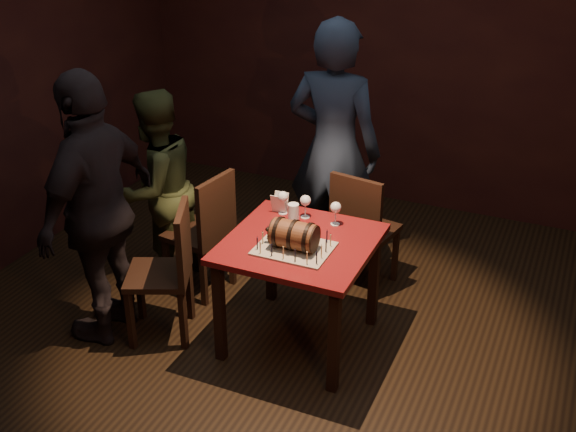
{
  "coord_description": "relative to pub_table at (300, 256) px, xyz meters",
  "views": [
    {
      "loc": [
        1.49,
        -3.49,
        2.91
      ],
      "look_at": [
        -0.07,
        0.05,
        0.95
      ],
      "focal_mm": 45.0,
      "sensor_mm": 36.0,
      "label": 1
    }
  ],
  "objects": [
    {
      "name": "person_left_front",
      "position": [
        -1.21,
        -0.39,
        0.26
      ],
      "size": [
        0.44,
        1.06,
        1.81
      ],
      "primitive_type": "imported",
      "rotation": [
        0.0,
        0.0,
        -1.57
      ],
      "color": "black",
      "rests_on": "ground"
    },
    {
      "name": "wine_glass_mid",
      "position": [
        -0.09,
        0.31,
        0.23
      ],
      "size": [
        0.07,
        0.07,
        0.16
      ],
      "color": "silver",
      "rests_on": "pub_table"
    },
    {
      "name": "pub_table",
      "position": [
        0.0,
        0.0,
        0.0
      ],
      "size": [
        0.9,
        0.9,
        0.75
      ],
      "color": "#540E11",
      "rests_on": "ground"
    },
    {
      "name": "chair_left_rear",
      "position": [
        -0.85,
        0.29,
        -0.12
      ],
      "size": [
        0.46,
        0.46,
        0.93
      ],
      "color": "black",
      "rests_on": "ground"
    },
    {
      "name": "wine_glass_left",
      "position": [
        -0.25,
        0.31,
        0.23
      ],
      "size": [
        0.07,
        0.07,
        0.16
      ],
      "color": "silver",
      "rests_on": "pub_table"
    },
    {
      "name": "pint_of_ale",
      "position": [
        -0.12,
        0.18,
        0.18
      ],
      "size": [
        0.07,
        0.07,
        0.15
      ],
      "color": "silver",
      "rests_on": "pub_table"
    },
    {
      "name": "person_back",
      "position": [
        -0.15,
        0.99,
        0.33
      ],
      "size": [
        0.71,
        0.47,
        1.93
      ],
      "primitive_type": "imported",
      "rotation": [
        0.0,
        0.0,
        3.13
      ],
      "color": "#182231",
      "rests_on": "ground"
    },
    {
      "name": "person_left_rear",
      "position": [
        -1.27,
        0.34,
        0.09
      ],
      "size": [
        0.73,
        0.84,
        1.46
      ],
      "primitive_type": "imported",
      "rotation": [
        0.0,
        0.0,
        -1.85
      ],
      "color": "#2F361B",
      "rests_on": "ground"
    },
    {
      "name": "birthday_candles",
      "position": [
        0.01,
        -0.11,
        0.16
      ],
      "size": [
        0.4,
        0.3,
        0.09
      ],
      "color": "#DCC583",
      "rests_on": "cake_board"
    },
    {
      "name": "wine_glass_right",
      "position": [
        0.12,
        0.29,
        0.23
      ],
      "size": [
        0.07,
        0.07,
        0.16
      ],
      "color": "silver",
      "rests_on": "pub_table"
    },
    {
      "name": "barrel_cake",
      "position": [
        0.01,
        -0.11,
        0.21
      ],
      "size": [
        0.33,
        0.19,
        0.19
      ],
      "color": "brown",
      "rests_on": "cake_board"
    },
    {
      "name": "cake_board",
      "position": [
        0.01,
        -0.11,
        0.12
      ],
      "size": [
        0.45,
        0.35,
        0.01
      ],
      "primitive_type": "cube",
      "color": "gray",
      "rests_on": "pub_table"
    },
    {
      "name": "room_shell",
      "position": [
        0.02,
        -0.13,
        0.76
      ],
      "size": [
        5.04,
        5.04,
        2.8
      ],
      "color": "black",
      "rests_on": "ground"
    },
    {
      "name": "menu_card",
      "position": [
        -0.28,
        0.32,
        0.17
      ],
      "size": [
        0.1,
        0.05,
        0.13
      ],
      "primitive_type": null,
      "color": "white",
      "rests_on": "pub_table"
    },
    {
      "name": "chair_back",
      "position": [
        0.15,
        0.77,
        -0.12
      ],
      "size": [
        0.46,
        0.46,
        0.93
      ],
      "color": "black",
      "rests_on": "ground"
    },
    {
      "name": "chair_left_front",
      "position": [
        -0.8,
        -0.26,
        -0.12
      ],
      "size": [
        0.53,
        0.53,
        0.93
      ],
      "color": "black",
      "rests_on": "ground"
    }
  ]
}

